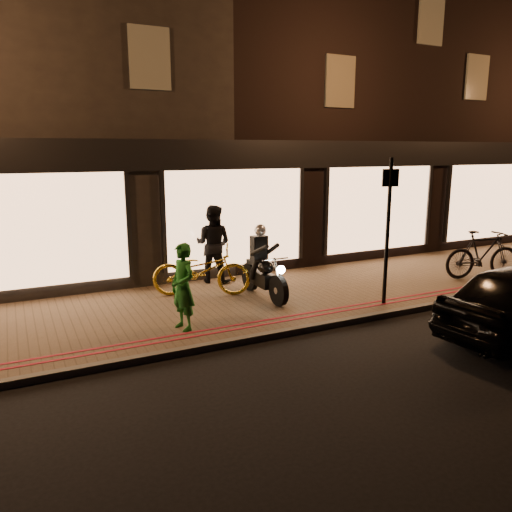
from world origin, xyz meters
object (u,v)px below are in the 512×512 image
(sign_post, at_px, (388,224))
(bicycle_gold, at_px, (201,270))
(motorcycle, at_px, (263,270))
(person_green, at_px, (183,287))

(sign_post, bearing_deg, bicycle_gold, 145.27)
(sign_post, height_order, bicycle_gold, sign_post)
(bicycle_gold, bearing_deg, motorcycle, -97.76)
(person_green, bearing_deg, bicycle_gold, 135.03)
(sign_post, bearing_deg, person_green, 174.89)
(motorcycle, relative_size, sign_post, 0.65)
(motorcycle, xyz_separation_m, bicycle_gold, (-1.14, 0.72, -0.05))
(sign_post, xyz_separation_m, bicycle_gold, (-3.22, 2.23, -1.12))
(person_green, bearing_deg, motorcycle, 101.59)
(motorcycle, bearing_deg, person_green, -153.34)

